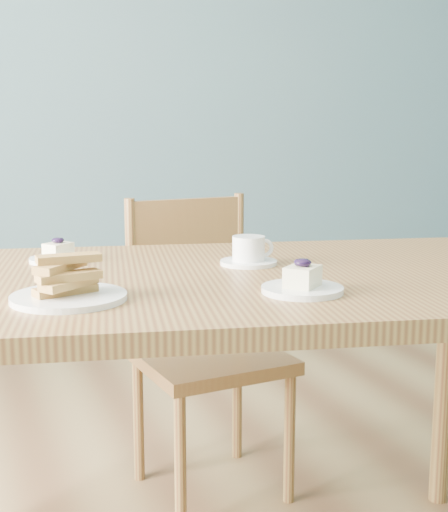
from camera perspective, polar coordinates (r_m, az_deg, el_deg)
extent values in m
cube|color=slate|center=(4.10, -9.74, 12.96)|extent=(5.00, 0.01, 2.70)
cube|color=olive|center=(1.61, 1.36, -2.18)|extent=(1.67, 1.16, 0.04)
cylinder|color=olive|center=(2.28, 17.22, -9.56)|extent=(0.06, 0.06, 0.77)
cube|color=olive|center=(2.23, -1.01, -8.30)|extent=(0.46, 0.45, 0.04)
cylinder|color=olive|center=(2.10, -3.51, -16.21)|extent=(0.03, 0.03, 0.41)
cylinder|color=olive|center=(2.25, 5.26, -14.32)|extent=(0.03, 0.03, 0.41)
cylinder|color=olive|center=(2.39, -6.86, -12.87)|extent=(0.03, 0.03, 0.41)
cylinder|color=olive|center=(2.53, 1.06, -11.50)|extent=(0.03, 0.03, 0.41)
cylinder|color=olive|center=(2.25, -7.44, -1.41)|extent=(0.03, 0.03, 0.47)
cylinder|color=olive|center=(2.40, 1.19, -0.59)|extent=(0.03, 0.03, 0.47)
cube|color=olive|center=(2.30, -3.02, 2.34)|extent=(0.36, 0.06, 0.18)
cylinder|color=olive|center=(2.31, -5.03, -3.52)|extent=(0.01, 0.01, 0.28)
cylinder|color=olive|center=(2.34, -2.96, -3.29)|extent=(0.01, 0.01, 0.28)
cylinder|color=olive|center=(2.38, -0.96, -3.06)|extent=(0.01, 0.01, 0.28)
cylinder|color=white|center=(1.43, 6.28, -2.68)|extent=(0.16, 0.16, 0.01)
cube|color=#F4EBBB|center=(1.42, 6.30, -1.64)|extent=(0.09, 0.09, 0.04)
ellipsoid|color=black|center=(1.42, 6.32, -0.52)|extent=(0.03, 0.03, 0.02)
sphere|color=black|center=(1.43, 6.61, -0.49)|extent=(0.01, 0.01, 0.01)
sphere|color=black|center=(1.42, 5.90, -0.51)|extent=(0.01, 0.01, 0.01)
sphere|color=black|center=(1.41, 6.60, -0.60)|extent=(0.01, 0.01, 0.01)
cylinder|color=white|center=(1.80, -13.09, -0.27)|extent=(0.14, 0.14, 0.01)
cube|color=#F4EBBB|center=(1.79, -13.12, 0.46)|extent=(0.08, 0.08, 0.04)
ellipsoid|color=black|center=(1.79, -13.15, 1.24)|extent=(0.03, 0.03, 0.01)
sphere|color=black|center=(1.79, -12.88, 1.25)|extent=(0.01, 0.01, 0.01)
sphere|color=black|center=(1.79, -13.40, 1.23)|extent=(0.01, 0.01, 0.01)
sphere|color=black|center=(1.78, -13.03, 1.19)|extent=(0.01, 0.01, 0.01)
cylinder|color=white|center=(1.71, 1.97, -0.51)|extent=(0.14, 0.14, 0.01)
cylinder|color=white|center=(1.71, 1.98, 0.62)|extent=(0.09, 0.09, 0.06)
cylinder|color=brown|center=(1.70, 1.98, 1.39)|extent=(0.07, 0.07, 0.00)
torus|color=white|center=(1.72, 3.26, 0.65)|extent=(0.05, 0.02, 0.05)
cylinder|color=white|center=(1.39, -12.31, -3.24)|extent=(0.22, 0.22, 0.01)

